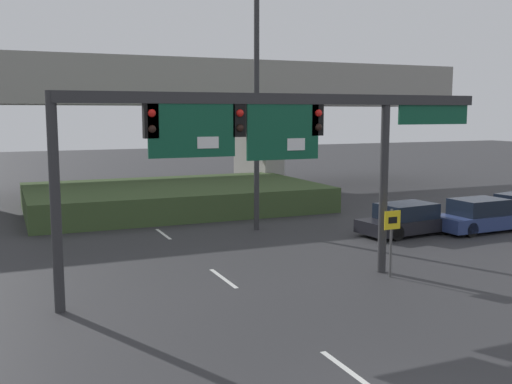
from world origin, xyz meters
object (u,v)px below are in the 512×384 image
(speed_limit_sign, at_px, (392,233))
(parked_sedan_mid_right, at_px, (480,216))
(highway_light_pole_near, at_px, (257,28))
(parked_sedan_near_right, at_px, (408,220))
(signal_gantry, at_px, (268,133))

(speed_limit_sign, distance_m, parked_sedan_mid_right, 9.52)
(speed_limit_sign, xyz_separation_m, highway_light_pole_near, (-0.90, 8.95, 7.49))
(parked_sedan_mid_right, bearing_deg, parked_sedan_near_right, 165.23)
(highway_light_pole_near, distance_m, parked_sedan_near_right, 10.69)
(parked_sedan_mid_right, bearing_deg, signal_gantry, -163.90)
(highway_light_pole_near, relative_size, parked_sedan_mid_right, 3.77)
(speed_limit_sign, bearing_deg, highway_light_pole_near, 95.73)
(highway_light_pole_near, xyz_separation_m, parked_sedan_near_right, (5.74, -3.49, -8.31))
(signal_gantry, relative_size, parked_sedan_mid_right, 3.05)
(signal_gantry, height_order, speed_limit_sign, signal_gantry)
(speed_limit_sign, xyz_separation_m, parked_sedan_near_right, (4.84, 5.46, -0.82))
(highway_light_pole_near, height_order, parked_sedan_near_right, highway_light_pole_near)
(speed_limit_sign, distance_m, highway_light_pole_near, 11.70)
(signal_gantry, distance_m, parked_sedan_mid_right, 13.60)
(signal_gantry, height_order, parked_sedan_near_right, signal_gantry)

